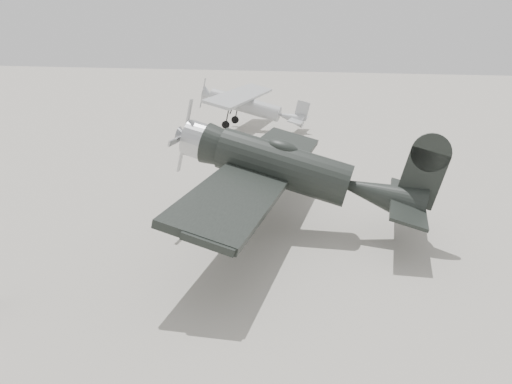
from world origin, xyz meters
TOP-DOWN VIEW (x-y plane):
  - ground at (0.00, 0.00)m, footprint 160.00×160.00m
  - lowwing_monoplane at (-0.28, 3.04)m, footprint 9.49×13.15m
  - highwing_monoplane at (-7.15, 21.80)m, footprint 8.16×11.43m

SIDE VIEW (x-z plane):
  - ground at x=0.00m, z-range 0.00..0.00m
  - highwing_monoplane at x=-7.15m, z-range 0.41..3.68m
  - lowwing_monoplane at x=-0.28m, z-range 0.12..4.40m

